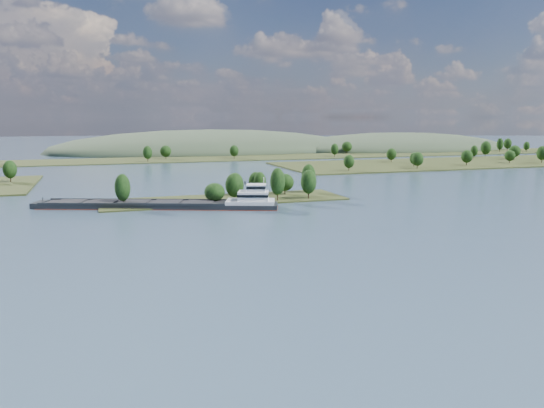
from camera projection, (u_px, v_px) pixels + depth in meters
name	position (u px, v px, depth m)	size (l,w,h in m)	color
ground	(269.00, 229.00, 163.76)	(1800.00, 1800.00, 0.00)	#394D62
tree_island	(240.00, 191.00, 220.09)	(100.00, 31.62, 14.57)	#2B3417
right_bank	(486.00, 161.00, 403.97)	(320.00, 90.00, 15.20)	#2B3417
back_shoreline	(169.00, 159.00, 427.76)	(900.00, 60.00, 14.82)	#2B3417
hill_east	(398.00, 149.00, 572.16)	(260.00, 140.00, 36.00)	#35452F
hill_west	(210.00, 151.00, 538.42)	(320.00, 160.00, 44.00)	#35452F
cargo_barge	(173.00, 204.00, 201.50)	(91.00, 41.88, 12.56)	black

